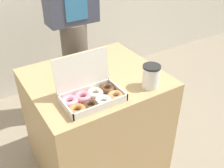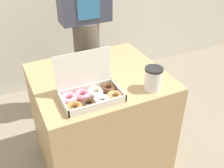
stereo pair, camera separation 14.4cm
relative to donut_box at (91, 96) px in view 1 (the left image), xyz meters
The scene contains 5 objects.
ground_plane 0.85m from the donut_box, 57.32° to the left, with size 14.00×14.00×0.00m, color gray.
table 0.50m from the donut_box, 57.32° to the left, with size 0.84×0.74×0.78m.
donut_box is the anchor object (origin of this frame).
coffee_cup 0.37m from the donut_box, ahead, with size 0.11×0.11×0.14m.
person_customer 0.91m from the donut_box, 71.03° to the left, with size 0.41×0.22×1.70m.
Camera 1 is at (-0.66, -1.26, 1.63)m, focal length 42.00 mm.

